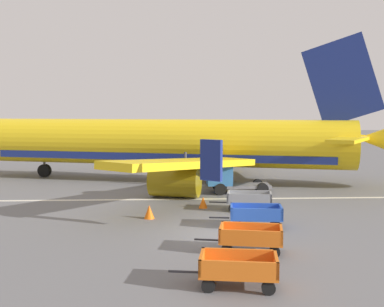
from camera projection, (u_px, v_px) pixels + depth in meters
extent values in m
plane|color=slate|center=(221.00, 235.00, 21.19)|extent=(220.00, 220.00, 0.00)
cube|color=silver|center=(206.00, 199.00, 29.79)|extent=(120.00, 0.36, 0.01)
cylinder|color=yellow|center=(162.00, 142.00, 37.13)|extent=(29.91, 11.47, 3.70)
cube|color=navy|center=(162.00, 155.00, 37.22)|extent=(26.97, 10.51, 0.56)
cube|color=yellow|center=(188.00, 163.00, 28.18)|extent=(9.94, 11.92, 1.35)
cube|color=navy|center=(211.00, 160.00, 21.20)|extent=(1.00, 0.83, 1.90)
cylinder|color=#856D0E|center=(175.00, 181.00, 30.09)|extent=(3.64, 2.87, 2.10)
cube|color=yellow|center=(227.00, 144.00, 44.40)|extent=(4.10, 13.21, 1.35)
cube|color=navy|center=(260.00, 131.00, 50.06)|extent=(1.12, 0.33, 1.90)
cylinder|color=#856D0E|center=(212.00, 159.00, 43.28)|extent=(3.64, 2.87, 2.10)
cube|color=navy|center=(342.00, 80.00, 33.68)|extent=(5.86, 1.92, 6.88)
cube|color=yellow|center=(348.00, 140.00, 30.92)|extent=(4.36, 5.33, 0.24)
cube|color=yellow|center=(340.00, 135.00, 37.13)|extent=(2.04, 5.28, 0.24)
cylinder|color=#4C4C51|center=(44.00, 159.00, 39.56)|extent=(0.20, 0.20, 2.04)
cylinder|color=black|center=(45.00, 171.00, 39.66)|extent=(1.18, 0.72, 1.10)
cylinder|color=#4C4C51|center=(185.00, 166.00, 34.59)|extent=(0.20, 0.20, 2.04)
cylinder|color=black|center=(185.00, 179.00, 34.69)|extent=(1.18, 0.72, 1.10)
cylinder|color=#4C4C51|center=(197.00, 160.00, 38.87)|extent=(0.20, 0.20, 2.04)
cylinder|color=black|center=(197.00, 172.00, 38.96)|extent=(1.18, 0.72, 1.10)
cube|color=orange|center=(238.00, 273.00, 14.94)|extent=(2.68, 1.76, 0.08)
cube|color=orange|center=(238.00, 270.00, 14.26)|extent=(2.49, 0.48, 0.55)
cube|color=orange|center=(239.00, 257.00, 15.55)|extent=(2.49, 0.48, 0.55)
cube|color=orange|center=(202.00, 262.00, 15.03)|extent=(0.31, 1.40, 0.55)
cube|color=orange|center=(276.00, 264.00, 14.78)|extent=(0.31, 1.40, 0.55)
cylinder|color=#2D2D33|center=(183.00, 272.00, 15.13)|extent=(1.00, 0.23, 0.08)
cylinder|color=black|center=(208.00, 286.00, 14.51)|extent=(0.46, 0.22, 0.44)
cylinder|color=black|center=(211.00, 273.00, 15.61)|extent=(0.46, 0.22, 0.44)
cylinder|color=black|center=(269.00, 288.00, 14.31)|extent=(0.46, 0.22, 0.44)
cylinder|color=black|center=(267.00, 275.00, 15.42)|extent=(0.46, 0.22, 0.44)
cube|color=orange|center=(251.00, 241.00, 18.59)|extent=(2.72, 1.86, 0.08)
cube|color=orange|center=(250.00, 237.00, 17.92)|extent=(2.47, 0.58, 0.55)
cube|color=orange|center=(251.00, 229.00, 19.20)|extent=(2.47, 0.58, 0.55)
cube|color=orange|center=(221.00, 232.00, 18.74)|extent=(0.37, 1.39, 0.55)
cube|color=orange|center=(281.00, 234.00, 18.39)|extent=(0.37, 1.39, 0.55)
cylinder|color=#2D2D33|center=(206.00, 240.00, 18.86)|extent=(1.00, 0.27, 0.08)
cylinder|color=black|center=(226.00, 250.00, 18.20)|extent=(0.46, 0.24, 0.44)
cylinder|color=black|center=(228.00, 242.00, 19.30)|extent=(0.46, 0.24, 0.44)
cylinder|color=black|center=(275.00, 252.00, 17.93)|extent=(0.46, 0.24, 0.44)
cylinder|color=black|center=(274.00, 244.00, 19.03)|extent=(0.46, 0.24, 0.44)
cube|color=#234CB2|center=(256.00, 218.00, 22.60)|extent=(2.65, 1.70, 0.08)
cube|color=#234CB2|center=(257.00, 214.00, 21.92)|extent=(2.49, 0.41, 0.55)
cube|color=#234CB2|center=(255.00, 208.00, 23.21)|extent=(2.49, 0.41, 0.55)
cube|color=#234CB2|center=(231.00, 211.00, 22.66)|extent=(0.27, 1.40, 0.55)
cube|color=#234CB2|center=(281.00, 212.00, 22.47)|extent=(0.27, 1.40, 0.55)
cylinder|color=#2D2D33|center=(219.00, 218.00, 22.74)|extent=(1.00, 0.20, 0.08)
cylinder|color=black|center=(237.00, 225.00, 22.14)|extent=(0.46, 0.21, 0.44)
cylinder|color=black|center=(236.00, 220.00, 23.25)|extent=(0.46, 0.21, 0.44)
cylinder|color=black|center=(276.00, 226.00, 21.99)|extent=(0.46, 0.21, 0.44)
cylinder|color=black|center=(274.00, 220.00, 23.10)|extent=(0.46, 0.21, 0.44)
cube|color=gray|center=(249.00, 202.00, 26.33)|extent=(2.71, 1.82, 0.08)
cube|color=gray|center=(249.00, 199.00, 25.66)|extent=(2.48, 0.54, 0.55)
cube|color=gray|center=(249.00, 195.00, 26.94)|extent=(2.48, 0.54, 0.55)
cube|color=gray|center=(228.00, 196.00, 26.45)|extent=(0.35, 1.40, 0.55)
cube|color=gray|center=(271.00, 197.00, 26.14)|extent=(0.35, 1.40, 0.55)
cylinder|color=#2D2D33|center=(218.00, 202.00, 26.57)|extent=(1.00, 0.26, 0.08)
cylinder|color=black|center=(232.00, 208.00, 25.92)|extent=(0.46, 0.24, 0.44)
cylinder|color=black|center=(233.00, 204.00, 27.03)|extent=(0.46, 0.24, 0.44)
cylinder|color=black|center=(266.00, 209.00, 25.67)|extent=(0.46, 0.24, 0.44)
cylinder|color=black|center=(266.00, 205.00, 26.78)|extent=(0.46, 0.24, 0.44)
cube|color=slate|center=(247.00, 185.00, 32.10)|extent=(3.10, 1.90, 0.20)
cube|color=#3370B7|center=(219.00, 174.00, 31.94)|extent=(1.70, 1.90, 1.50)
cube|color=#19232D|center=(208.00, 171.00, 31.88)|extent=(0.08, 1.62, 0.67)
cylinder|color=black|center=(220.00, 189.00, 31.17)|extent=(0.80, 0.30, 0.80)
cylinder|color=black|center=(218.00, 185.00, 32.87)|extent=(0.80, 0.30, 0.80)
cylinder|color=black|center=(262.00, 189.00, 31.30)|extent=(0.80, 0.30, 0.80)
cylinder|color=black|center=(258.00, 185.00, 33.00)|extent=(0.80, 0.30, 0.80)
cone|color=orange|center=(203.00, 202.00, 27.04)|extent=(0.51, 0.51, 0.68)
cone|color=orange|center=(149.00, 212.00, 24.41)|extent=(0.55, 0.55, 0.73)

